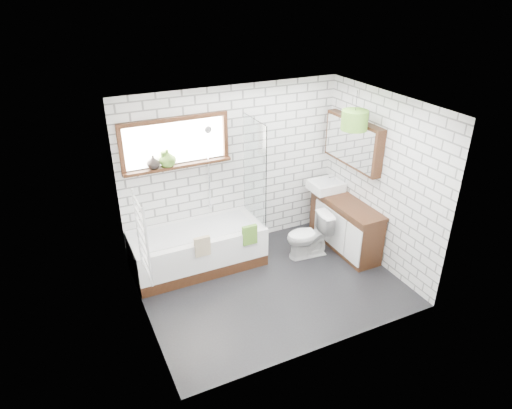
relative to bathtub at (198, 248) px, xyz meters
name	(u,v)px	position (x,y,z in m)	size (l,w,h in m)	color
floor	(272,286)	(0.75, -0.89, -0.31)	(3.40, 2.60, 0.01)	black
ceiling	(275,107)	(0.75, -0.89, 2.20)	(3.40, 2.60, 0.01)	white
wall_back	(233,169)	(0.75, 0.42, 0.95)	(3.40, 0.01, 2.50)	white
wall_front	(331,257)	(0.75, -2.19, 0.95)	(3.40, 0.01, 2.50)	white
wall_left	(138,235)	(-0.95, -0.89, 0.95)	(0.01, 2.60, 2.50)	white
wall_right	(381,181)	(2.46, -0.89, 0.95)	(0.01, 2.60, 2.50)	white
window	(176,143)	(-0.10, 0.37, 1.50)	(1.52, 0.16, 0.68)	black
towel_radiator	(142,238)	(-0.91, -0.89, 0.90)	(0.06, 0.52, 1.00)	white
mirror_cabinet	(353,142)	(2.37, -0.29, 1.35)	(0.16, 1.20, 0.70)	black
shower_riser	(208,169)	(0.35, 0.37, 1.05)	(0.02, 0.02, 1.30)	silver
bathtub	(198,248)	(0.00, 0.00, 0.00)	(1.87, 0.83, 0.61)	white
shower_screen	(255,171)	(0.92, 0.00, 1.05)	(0.02, 0.72, 1.50)	white
towel_green	(250,235)	(0.64, -0.41, 0.28)	(0.21, 0.06, 0.29)	#4F8227
towel_beige	(202,246)	(-0.06, -0.41, 0.28)	(0.22, 0.05, 0.28)	tan
vanity	(345,225)	(2.23, -0.48, 0.09)	(0.45, 1.38, 0.79)	black
basin	(326,186)	(2.17, 0.02, 0.56)	(0.49, 0.43, 0.14)	white
tap	(335,181)	(2.33, 0.02, 0.62)	(0.03, 0.03, 0.16)	silver
toilet	(309,236)	(1.60, -0.44, 0.04)	(0.68, 0.39, 0.69)	white
vase_olive	(168,159)	(-0.24, 0.34, 1.30)	(0.23, 0.23, 0.24)	#568829
vase_dark	(154,164)	(-0.43, 0.34, 1.27)	(0.18, 0.18, 0.19)	black
bottle	(164,161)	(-0.29, 0.34, 1.28)	(0.07, 0.07, 0.22)	#568829
pendant	(355,120)	(2.12, -0.60, 1.80)	(0.36, 0.36, 0.26)	#4F8227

